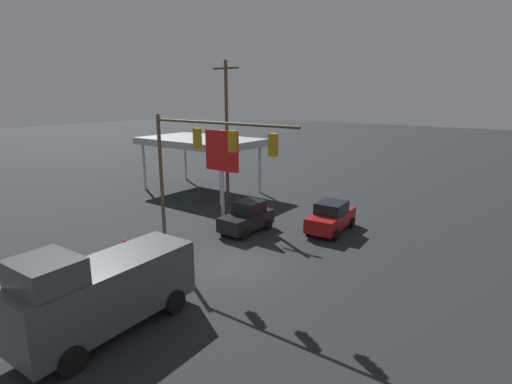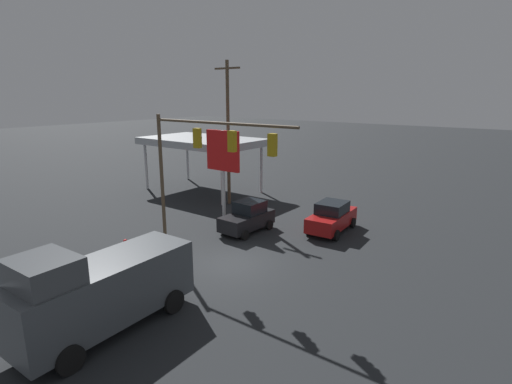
{
  "view_description": "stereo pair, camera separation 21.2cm",
  "coord_description": "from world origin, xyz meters",
  "px_view_note": "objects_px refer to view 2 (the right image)",
  "views": [
    {
      "loc": [
        -12.41,
        14.79,
        8.62
      ],
      "look_at": [
        0.0,
        -2.0,
        3.45
      ],
      "focal_mm": 28.0,
      "sensor_mm": 36.0,
      "label": 1
    },
    {
      "loc": [
        -12.58,
        14.66,
        8.62
      ],
      "look_at": [
        0.0,
        -2.0,
        3.45
      ],
      "focal_mm": 28.0,
      "sensor_mm": 36.0,
      "label": 2
    }
  ],
  "objects_px": {
    "utility_pole": "(228,131)",
    "sedan_far": "(332,217)",
    "price_sign": "(223,154)",
    "hatchback_crossing": "(248,217)",
    "fire_hydrant": "(126,247)",
    "delivery_truck": "(101,289)",
    "traffic_signal_assembly": "(203,153)"
  },
  "relations": [
    {
      "from": "utility_pole",
      "to": "price_sign",
      "type": "distance_m",
      "value": 3.64
    },
    {
      "from": "price_sign",
      "to": "sedan_far",
      "type": "height_order",
      "value": "price_sign"
    },
    {
      "from": "traffic_signal_assembly",
      "to": "hatchback_crossing",
      "type": "xyz_separation_m",
      "value": [
        0.8,
        -4.64,
        -4.72
      ]
    },
    {
      "from": "delivery_truck",
      "to": "fire_hydrant",
      "type": "bearing_deg",
      "value": -133.23
    },
    {
      "from": "utility_pole",
      "to": "price_sign",
      "type": "xyz_separation_m",
      "value": [
        -1.92,
        2.8,
        -1.32
      ]
    },
    {
      "from": "delivery_truck",
      "to": "sedan_far",
      "type": "bearing_deg",
      "value": 171.72
    },
    {
      "from": "utility_pole",
      "to": "hatchback_crossing",
      "type": "xyz_separation_m",
      "value": [
        -5.34,
        4.4,
        -4.87
      ]
    },
    {
      "from": "delivery_truck",
      "to": "sedan_far",
      "type": "distance_m",
      "value": 15.31
    },
    {
      "from": "traffic_signal_assembly",
      "to": "hatchback_crossing",
      "type": "height_order",
      "value": "traffic_signal_assembly"
    },
    {
      "from": "utility_pole",
      "to": "hatchback_crossing",
      "type": "distance_m",
      "value": 8.46
    },
    {
      "from": "delivery_truck",
      "to": "hatchback_crossing",
      "type": "xyz_separation_m",
      "value": [
        2.6,
        -11.92,
        -0.75
      ]
    },
    {
      "from": "utility_pole",
      "to": "delivery_truck",
      "type": "height_order",
      "value": "utility_pole"
    },
    {
      "from": "delivery_truck",
      "to": "sedan_far",
      "type": "height_order",
      "value": "delivery_truck"
    },
    {
      "from": "hatchback_crossing",
      "to": "utility_pole",
      "type": "bearing_deg",
      "value": -128.13
    },
    {
      "from": "traffic_signal_assembly",
      "to": "hatchback_crossing",
      "type": "distance_m",
      "value": 6.67
    },
    {
      "from": "sedan_far",
      "to": "fire_hydrant",
      "type": "bearing_deg",
      "value": -39.44
    },
    {
      "from": "price_sign",
      "to": "sedan_far",
      "type": "xyz_separation_m",
      "value": [
        -7.7,
        -1.69,
        -3.54
      ]
    },
    {
      "from": "price_sign",
      "to": "fire_hydrant",
      "type": "xyz_separation_m",
      "value": [
        -0.42,
        8.6,
        -4.06
      ]
    },
    {
      "from": "price_sign",
      "to": "utility_pole",
      "type": "bearing_deg",
      "value": -55.54
    },
    {
      "from": "utility_pole",
      "to": "sedan_far",
      "type": "height_order",
      "value": "utility_pole"
    },
    {
      "from": "sedan_far",
      "to": "fire_hydrant",
      "type": "relative_size",
      "value": 5.14
    },
    {
      "from": "hatchback_crossing",
      "to": "delivery_truck",
      "type": "bearing_deg",
      "value": 13.64
    },
    {
      "from": "sedan_far",
      "to": "price_sign",
      "type": "bearing_deg",
      "value": -81.78
    },
    {
      "from": "hatchback_crossing",
      "to": "fire_hydrant",
      "type": "relative_size",
      "value": 4.36
    },
    {
      "from": "utility_pole",
      "to": "fire_hydrant",
      "type": "height_order",
      "value": "utility_pole"
    },
    {
      "from": "utility_pole",
      "to": "price_sign",
      "type": "bearing_deg",
      "value": 124.46
    },
    {
      "from": "price_sign",
      "to": "fire_hydrant",
      "type": "distance_m",
      "value": 9.52
    },
    {
      "from": "traffic_signal_assembly",
      "to": "utility_pole",
      "type": "bearing_deg",
      "value": -55.77
    },
    {
      "from": "utility_pole",
      "to": "delivery_truck",
      "type": "bearing_deg",
      "value": 115.98
    },
    {
      "from": "price_sign",
      "to": "sedan_far",
      "type": "distance_m",
      "value": 8.64
    },
    {
      "from": "traffic_signal_assembly",
      "to": "utility_pole",
      "type": "distance_m",
      "value": 10.93
    },
    {
      "from": "price_sign",
      "to": "fire_hydrant",
      "type": "bearing_deg",
      "value": 92.77
    }
  ]
}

